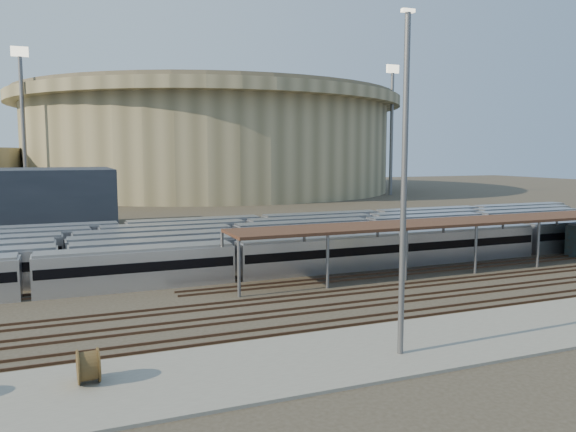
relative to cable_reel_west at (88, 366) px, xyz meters
The scene contains 11 objects.
ground 25.24m from the cable_reel_west, 33.15° to the left, with size 420.00×420.00×0.00m, color #383026.
apron 16.19m from the cable_reel_west, ahead, with size 50.00×9.00×0.20m, color gray.
subway_trains 37.51m from the cable_reel_west, 59.41° to the left, with size 122.18×23.90×3.60m.
inspection_shed 46.79m from the cable_reel_west, 22.42° to the left, with size 60.30×6.00×5.30m.
empty_tracks 22.89m from the cable_reel_west, 22.60° to the left, with size 170.00×9.62×0.18m.
stadium 161.28m from the cable_reel_west, 73.31° to the left, with size 124.00×124.00×32.50m.
floodlight_0 125.63m from the cable_reel_west, 94.11° to the left, with size 4.00×1.00×38.40m.
floodlight_2 147.07m from the cable_reel_west, 51.32° to the left, with size 4.00×1.00×38.40m.
floodlight_3 175.23m from the cable_reel_west, 86.34° to the left, with size 4.00×1.00×38.40m.
cable_reel_west is the anchor object (origin of this frame).
yard_light_pole 20.54m from the cable_reel_west, ahead, with size 0.82×0.36×20.60m.
Camera 1 is at (-22.09, -44.72, 12.50)m, focal length 35.00 mm.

